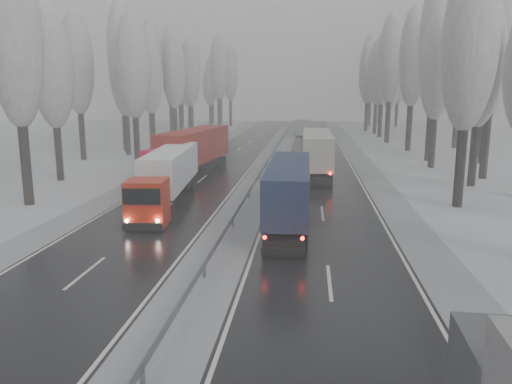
% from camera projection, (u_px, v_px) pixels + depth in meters
% --- Properties ---
extents(carriageway_right, '(7.50, 200.00, 0.03)m').
position_uv_depth(carriageway_right, '(320.00, 195.00, 38.13)').
color(carriageway_right, black).
rests_on(carriageway_right, ground).
extents(carriageway_left, '(7.50, 200.00, 0.03)m').
position_uv_depth(carriageway_left, '(186.00, 192.00, 39.22)').
color(carriageway_left, black).
rests_on(carriageway_left, ground).
extents(median_slush, '(3.00, 200.00, 0.04)m').
position_uv_depth(median_slush, '(252.00, 193.00, 38.68)').
color(median_slush, '#A3A5AB').
rests_on(median_slush, ground).
extents(shoulder_right, '(2.40, 200.00, 0.04)m').
position_uv_depth(shoulder_right, '(386.00, 196.00, 37.62)').
color(shoulder_right, '#A3A5AB').
rests_on(shoulder_right, ground).
extents(shoulder_left, '(2.40, 200.00, 0.04)m').
position_uv_depth(shoulder_left, '(125.00, 191.00, 39.73)').
color(shoulder_left, '#A3A5AB').
rests_on(shoulder_left, ground).
extents(median_guardrail, '(0.12, 200.00, 0.76)m').
position_uv_depth(median_guardrail, '(252.00, 186.00, 38.55)').
color(median_guardrail, slate).
rests_on(median_guardrail, ground).
extents(tree_18, '(3.60, 3.60, 16.58)m').
position_uv_depth(tree_18, '(470.00, 45.00, 32.18)').
color(tree_18, black).
rests_on(tree_18, ground).
extents(tree_20, '(3.60, 3.60, 15.71)m').
position_uv_depth(tree_20, '(481.00, 61.00, 39.87)').
color(tree_20, black).
rests_on(tree_20, ground).
extents(tree_21, '(3.60, 3.60, 18.62)m').
position_uv_depth(tree_21, '(495.00, 42.00, 43.18)').
color(tree_21, black).
rests_on(tree_21, ground).
extents(tree_22, '(3.60, 3.60, 15.86)m').
position_uv_depth(tree_22, '(438.00, 67.00, 50.12)').
color(tree_22, black).
rests_on(tree_22, ground).
extents(tree_23, '(3.60, 3.60, 13.55)m').
position_uv_depth(tree_23, '(488.00, 82.00, 53.66)').
color(tree_23, black).
rests_on(tree_23, ground).
extents(tree_24, '(3.60, 3.60, 20.49)m').
position_uv_depth(tree_24, '(436.00, 42.00, 54.73)').
color(tree_24, black).
rests_on(tree_24, ground).
extents(tree_25, '(3.60, 3.60, 19.44)m').
position_uv_depth(tree_25, '(488.00, 50.00, 58.05)').
color(tree_25, black).
rests_on(tree_25, ground).
extents(tree_26, '(3.60, 3.60, 18.78)m').
position_uv_depth(tree_26, '(413.00, 58.00, 64.98)').
color(tree_26, black).
rests_on(tree_26, ground).
extents(tree_27, '(3.60, 3.60, 17.62)m').
position_uv_depth(tree_27, '(460.00, 65.00, 68.28)').
color(tree_27, black).
rests_on(tree_27, ground).
extents(tree_28, '(3.60, 3.60, 19.62)m').
position_uv_depth(tree_28, '(391.00, 59.00, 75.41)').
color(tree_28, black).
rests_on(tree_28, ground).
extents(tree_29, '(3.60, 3.60, 18.11)m').
position_uv_depth(tree_29, '(434.00, 67.00, 78.74)').
color(tree_29, black).
rests_on(tree_29, ground).
extents(tree_30, '(3.60, 3.60, 17.86)m').
position_uv_depth(tree_30, '(383.00, 70.00, 85.12)').
color(tree_30, black).
rests_on(tree_30, ground).
extents(tree_31, '(3.60, 3.60, 18.58)m').
position_uv_depth(tree_31, '(414.00, 68.00, 88.31)').
color(tree_31, black).
rests_on(tree_31, ground).
extents(tree_32, '(3.60, 3.60, 17.33)m').
position_uv_depth(tree_32, '(377.00, 73.00, 92.50)').
color(tree_32, black).
rests_on(tree_32, ground).
extents(tree_33, '(3.60, 3.60, 14.33)m').
position_uv_depth(tree_33, '(390.00, 84.00, 96.45)').
color(tree_33, black).
rests_on(tree_33, ground).
extents(tree_34, '(3.60, 3.60, 17.63)m').
position_uv_depth(tree_34, '(368.00, 74.00, 99.48)').
color(tree_34, black).
rests_on(tree_34, ground).
extents(tree_35, '(3.60, 3.60, 18.25)m').
position_uv_depth(tree_35, '(411.00, 72.00, 102.35)').
color(tree_35, black).
rests_on(tree_35, ground).
extents(tree_36, '(3.60, 3.60, 20.23)m').
position_uv_depth(tree_36, '(369.00, 68.00, 108.62)').
color(tree_36, black).
rests_on(tree_36, ground).
extents(tree_37, '(3.60, 3.60, 16.37)m').
position_uv_depth(tree_37, '(398.00, 79.00, 112.28)').
color(tree_37, black).
rests_on(tree_37, ground).
extents(tree_38, '(3.60, 3.60, 17.97)m').
position_uv_depth(tree_38, '(371.00, 76.00, 119.03)').
color(tree_38, black).
rests_on(tree_38, ground).
extents(tree_39, '(3.60, 3.60, 16.19)m').
position_uv_depth(tree_39, '(381.00, 81.00, 122.86)').
color(tree_39, black).
rests_on(tree_39, ground).
extents(tree_58, '(3.60, 3.60, 17.21)m').
position_uv_depth(tree_58, '(15.00, 40.00, 32.77)').
color(tree_58, black).
rests_on(tree_58, ground).
extents(tree_60, '(3.60, 3.60, 14.84)m').
position_uv_depth(tree_60, '(52.00, 70.00, 42.73)').
color(tree_60, black).
rests_on(tree_60, ground).
extents(tree_61, '(3.60, 3.60, 13.95)m').
position_uv_depth(tree_61, '(16.00, 78.00, 47.34)').
color(tree_61, black).
rests_on(tree_61, ground).
extents(tree_62, '(3.60, 3.60, 16.04)m').
position_uv_depth(tree_62, '(133.00, 66.00, 51.48)').
color(tree_62, black).
rests_on(tree_62, ground).
extents(tree_63, '(3.60, 3.60, 16.88)m').
position_uv_depth(tree_63, '(77.00, 64.00, 56.09)').
color(tree_63, black).
rests_on(tree_63, ground).
extents(tree_64, '(3.60, 3.60, 15.42)m').
position_uv_depth(tree_64, '(125.00, 74.00, 60.77)').
color(tree_64, black).
rests_on(tree_64, ground).
extents(tree_65, '(3.60, 3.60, 19.48)m').
position_uv_depth(tree_65, '(121.00, 54.00, 64.34)').
color(tree_65, black).
rests_on(tree_65, ground).
extents(tree_66, '(3.60, 3.60, 15.23)m').
position_uv_depth(tree_66, '(150.00, 77.00, 70.17)').
color(tree_66, black).
rests_on(tree_66, ground).
extents(tree_67, '(3.60, 3.60, 17.09)m').
position_uv_depth(tree_67, '(149.00, 70.00, 73.98)').
color(tree_67, black).
rests_on(tree_67, ground).
extents(tree_68, '(3.60, 3.60, 16.65)m').
position_uv_depth(tree_68, '(174.00, 72.00, 76.43)').
color(tree_68, black).
rests_on(tree_68, ground).
extents(tree_69, '(3.60, 3.60, 19.35)m').
position_uv_depth(tree_69, '(151.00, 62.00, 80.49)').
color(tree_69, black).
rests_on(tree_69, ground).
extents(tree_70, '(3.60, 3.60, 17.09)m').
position_uv_depth(tree_70, '(191.00, 73.00, 86.17)').
color(tree_70, black).
rests_on(tree_70, ground).
extents(tree_71, '(3.60, 3.60, 19.61)m').
position_uv_depth(tree_71, '(170.00, 65.00, 90.25)').
color(tree_71, black).
rests_on(tree_71, ground).
extents(tree_72, '(3.60, 3.60, 15.11)m').
position_uv_depth(tree_72, '(189.00, 82.00, 95.80)').
color(tree_72, black).
rests_on(tree_72, ground).
extents(tree_73, '(3.60, 3.60, 17.22)m').
position_uv_depth(tree_73, '(179.00, 75.00, 99.74)').
color(tree_73, black).
rests_on(tree_73, ground).
extents(tree_74, '(3.60, 3.60, 19.68)m').
position_uv_depth(tree_74, '(218.00, 68.00, 105.35)').
color(tree_74, black).
rests_on(tree_74, ground).
extents(tree_75, '(3.60, 3.60, 18.60)m').
position_uv_depth(tree_75, '(181.00, 73.00, 110.34)').
color(tree_75, black).
rests_on(tree_75, ground).
extents(tree_76, '(3.60, 3.60, 18.55)m').
position_uv_depth(tree_76, '(230.00, 74.00, 114.55)').
color(tree_76, black).
rests_on(tree_76, ground).
extents(tree_77, '(3.60, 3.60, 14.32)m').
position_uv_depth(tree_77, '(210.00, 86.00, 119.56)').
color(tree_77, black).
rests_on(tree_77, ground).
extents(tree_78, '(3.60, 3.60, 19.55)m').
position_uv_depth(tree_78, '(220.00, 72.00, 121.21)').
color(tree_78, black).
rests_on(tree_78, ground).
extents(tree_79, '(3.60, 3.60, 17.07)m').
position_uv_depth(tree_79, '(212.00, 79.00, 125.71)').
color(tree_79, black).
rests_on(tree_79, ground).
extents(truck_blue_box, '(2.36, 14.46, 3.70)m').
position_uv_depth(truck_blue_box, '(290.00, 186.00, 30.01)').
color(truck_blue_box, '#1C2448').
rests_on(truck_blue_box, ground).
extents(truck_cream_box, '(2.63, 15.99, 4.09)m').
position_uv_depth(truck_cream_box, '(317.00, 150.00, 47.11)').
color(truck_cream_box, '#B6B0A1').
rests_on(truck_cream_box, ground).
extents(box_truck_distant, '(2.91, 8.16, 3.00)m').
position_uv_depth(box_truck_distant, '(302.00, 127.00, 91.45)').
color(box_truck_distant, '#AEB1B5').
rests_on(box_truck_distant, ground).
extents(truck_red_white, '(3.51, 14.42, 3.67)m').
position_uv_depth(truck_red_white, '(169.00, 173.00, 35.08)').
color(truck_red_white, red).
rests_on(truck_red_white, ground).
extents(truck_red_red, '(4.50, 17.03, 4.33)m').
position_uv_depth(truck_red_red, '(191.00, 150.00, 45.56)').
color(truck_red_red, red).
rests_on(truck_red_red, ground).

